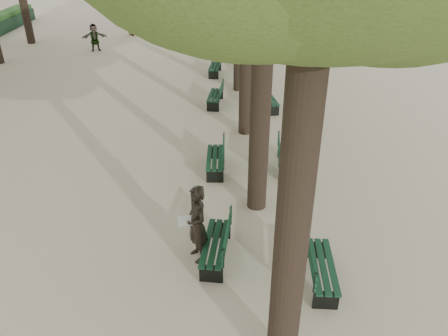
{
  "coord_description": "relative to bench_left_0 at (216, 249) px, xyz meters",
  "views": [
    {
      "loc": [
        0.4,
        -7.11,
        6.75
      ],
      "look_at": [
        0.6,
        3.0,
        1.2
      ],
      "focal_mm": 35.0,
      "sensor_mm": 36.0,
      "label": 1
    }
  ],
  "objects": [
    {
      "name": "pedestrian_e",
      "position": [
        -7.51,
        19.98,
        0.55
      ],
      "size": [
        1.55,
        0.79,
        1.65
      ],
      "primitive_type": "imported",
      "rotation": [
        0.0,
        0.0,
        0.32
      ],
      "color": "#262628",
      "rests_on": "ground"
    },
    {
      "name": "bench_right_0",
      "position": [
        2.27,
        -0.81,
        0.0
      ],
      "size": [
        0.71,
        1.84,
        0.92
      ],
      "color": "black",
      "rests_on": "ground"
    },
    {
      "name": "bench_right_1",
      "position": [
        2.27,
        4.32,
        0.0
      ],
      "size": [
        0.77,
        1.85,
        0.92
      ],
      "color": "black",
      "rests_on": "ground"
    },
    {
      "name": "bench_right_2",
      "position": [
        2.27,
        9.6,
        0.0
      ],
      "size": [
        0.8,
        1.86,
        0.92
      ],
      "color": "black",
      "rests_on": "ground"
    },
    {
      "name": "bench_right_3",
      "position": [
        2.27,
        14.41,
        0.0
      ],
      "size": [
        0.81,
        1.86,
        0.92
      ],
      "color": "black",
      "rests_on": "ground"
    },
    {
      "name": "bench_left_3",
      "position": [
        0.0,
        14.65,
        0.0
      ],
      "size": [
        0.76,
        1.85,
        0.92
      ],
      "color": "black",
      "rests_on": "ground"
    },
    {
      "name": "man_with_map",
      "position": [
        -0.42,
        0.04,
        0.68
      ],
      "size": [
        0.77,
        0.85,
        1.91
      ],
      "color": "black",
      "rests_on": "ground"
    },
    {
      "name": "pedestrian_c",
      "position": [
        6.67,
        20.5,
        0.67
      ],
      "size": [
        1.16,
        0.76,
        1.88
      ],
      "primitive_type": "imported",
      "rotation": [
        0.0,
        0.0,
        3.52
      ],
      "color": "#262628",
      "rests_on": "ground"
    },
    {
      "name": "pedestrian_d",
      "position": [
        -6.01,
        24.72,
        0.51
      ],
      "size": [
        0.75,
        0.78,
        1.57
      ],
      "primitive_type": "imported",
      "rotation": [
        0.0,
        0.0,
        2.31
      ],
      "color": "#262628",
      "rests_on": "ground"
    },
    {
      "name": "bench_left_2",
      "position": [
        0.0,
        10.12,
        0.0
      ],
      "size": [
        0.79,
        1.86,
        0.92
      ],
      "color": "black",
      "rests_on": "ground"
    },
    {
      "name": "pedestrian_a",
      "position": [
        -5.82,
        24.47,
        0.58
      ],
      "size": [
        0.85,
        0.41,
        1.71
      ],
      "primitive_type": "imported",
      "rotation": [
        0.0,
        0.0,
        3.22
      ],
      "color": "#262628",
      "rests_on": "ground"
    },
    {
      "name": "bench_left_1",
      "position": [
        0.0,
        4.26,
        0.0
      ],
      "size": [
        0.61,
        1.81,
        0.92
      ],
      "color": "black",
      "rests_on": "ground"
    },
    {
      "name": "bench_left_0",
      "position": [
        0.0,
        0.0,
        0.0
      ],
      "size": [
        0.81,
        1.86,
        0.92
      ],
      "color": "black",
      "rests_on": "ground"
    },
    {
      "name": "pedestrian_b",
      "position": [
        1.19,
        26.78,
        0.55
      ],
      "size": [
        1.09,
        0.78,
        1.64
      ],
      "primitive_type": "imported",
      "rotation": [
        0.0,
        0.0,
        5.81
      ],
      "color": "#262628",
      "rests_on": "ground"
    },
    {
      "name": "ground",
      "position": [
        -0.37,
        -0.81,
        -0.27
      ],
      "size": [
        120.0,
        120.0,
        0.0
      ],
      "primitive_type": "plane",
      "color": "beige",
      "rests_on": "ground"
    }
  ]
}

